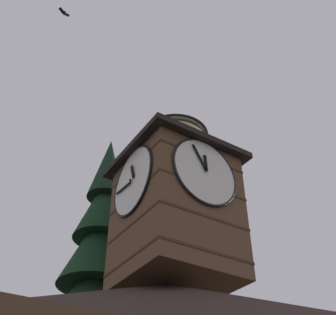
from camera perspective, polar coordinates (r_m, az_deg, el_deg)
The scene contains 2 objects.
clock_tower at distance 17.38m, azimuth 1.00°, elevation -5.64°, with size 4.56×4.56×8.06m.
flying_bird_high at distance 21.62m, azimuth -13.43°, elevation 17.95°, with size 0.57×0.31×0.13m.
Camera 1 is at (6.67, 10.20, 1.57)m, focal length 46.64 mm.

